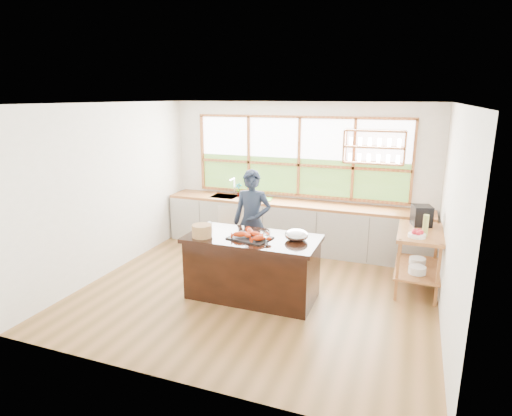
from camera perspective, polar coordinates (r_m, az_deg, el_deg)
The scene contains 18 objects.
ground_plane at distance 6.45m, azimuth 0.17°, elevation -10.94°, with size 5.00×5.00×0.00m, color #946336.
room_shell at distance 6.38m, azimuth 2.00°, elevation 5.30°, with size 5.02×4.52×2.71m.
back_counter at distance 8.02m, azimuth 4.88°, elevation -2.30°, with size 4.90×0.63×0.90m.
right_shelf_unit at distance 6.71m, azimuth 20.87°, elevation -5.33°, with size 0.62×1.10×0.90m.
island at distance 6.10m, azimuth -0.48°, elevation -7.86°, with size 1.85×0.90×0.90m.
cook at distance 6.82m, azimuth -0.53°, elevation -1.92°, with size 0.62×0.40×1.69m, color #1B2436.
potted_plant at distance 8.28m, azimuth -2.32°, elevation 2.45°, with size 0.14×0.10×0.27m, color slate.
cutting_board at distance 8.08m, azimuth 0.69°, elevation 1.21°, with size 0.40×0.30×0.01m, color green.
espresso_machine at distance 6.90m, azimuth 21.22°, elevation -0.95°, with size 0.27×0.28×0.30m, color black.
wine_bottle at distance 6.39m, azimuth 21.67°, elevation -2.17°, with size 0.08×0.08×0.31m, color #A2AF4D.
fruit_bowl at distance 6.33m, azimuth 20.69°, elevation -3.28°, with size 0.24×0.24×0.11m.
slate_board at distance 5.88m, azimuth -0.82°, elevation -4.00°, with size 0.55×0.40×0.02m, color black.
lobster_pile at distance 5.85m, azimuth -0.62°, elevation -3.58°, with size 0.52×0.44×0.08m.
mixing_bowl_left at distance 6.04m, azimuth -7.07°, elevation -3.13°, with size 0.27×0.27×0.13m, color silver.
mixing_bowl_right at distance 5.83m, azimuth 5.42°, elevation -3.61°, with size 0.33×0.33×0.16m, color silver.
wine_glass at distance 5.52m, azimuth 1.38°, elevation -3.60°, with size 0.08×0.08×0.22m.
wicker_basket at distance 5.96m, azimuth -7.22°, elevation -3.05°, with size 0.27×0.27×0.18m, color tan.
parchment_roll at distance 6.33m, azimuth -6.93°, elevation -2.43°, with size 0.08×0.08×0.30m, color white.
Camera 1 is at (2.02, -5.46, 2.79)m, focal length 30.00 mm.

